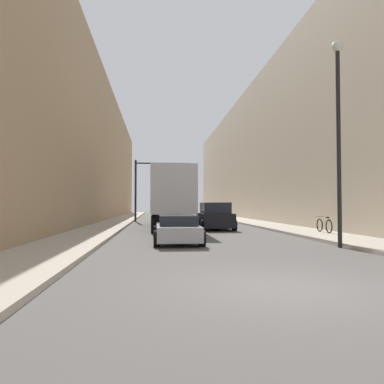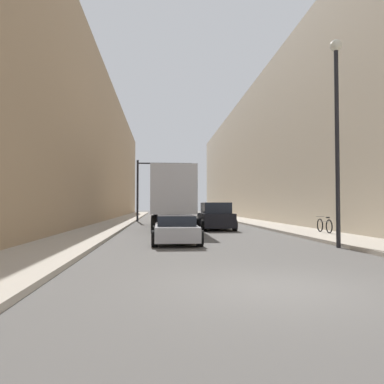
% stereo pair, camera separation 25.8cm
% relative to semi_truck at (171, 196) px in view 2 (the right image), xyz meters
% --- Properties ---
extents(ground_plane, '(200.00, 200.00, 0.00)m').
position_rel_semi_truck_xyz_m(ground_plane, '(1.51, -19.17, -2.22)').
color(ground_plane, '#565451').
extents(sidewalk_right, '(2.77, 80.00, 0.15)m').
position_rel_semi_truck_xyz_m(sidewalk_right, '(7.51, 10.83, -2.14)').
color(sidewalk_right, '#B2A899').
rests_on(sidewalk_right, ground).
extents(sidewalk_left, '(2.77, 80.00, 0.15)m').
position_rel_semi_truck_xyz_m(sidewalk_left, '(-4.49, 10.83, -2.14)').
color(sidewalk_left, '#B2A899').
rests_on(sidewalk_left, ground).
extents(building_right, '(6.00, 80.00, 14.37)m').
position_rel_semi_truck_xyz_m(building_right, '(11.89, 10.83, 4.97)').
color(building_right, beige).
rests_on(building_right, ground).
extents(building_left, '(6.00, 80.00, 14.51)m').
position_rel_semi_truck_xyz_m(building_left, '(-8.87, 10.83, 5.04)').
color(building_left, tan).
rests_on(building_left, ground).
extents(semi_truck, '(2.57, 12.32, 3.88)m').
position_rel_semi_truck_xyz_m(semi_truck, '(0.00, 0.00, 0.00)').
color(semi_truck, silver).
rests_on(semi_truck, ground).
extents(sedan_car, '(1.99, 4.67, 1.17)m').
position_rel_semi_truck_xyz_m(sedan_car, '(-0.08, -10.20, -1.64)').
color(sedan_car, '#B7B7BC').
rests_on(sedan_car, ground).
extents(suv_car, '(2.20, 4.47, 1.77)m').
position_rel_semi_truck_xyz_m(suv_car, '(2.88, -1.92, -1.39)').
color(suv_car, black).
rests_on(suv_car, ground).
extents(traffic_signal_gantry, '(5.42, 0.35, 6.00)m').
position_rel_semi_truck_xyz_m(traffic_signal_gantry, '(-1.69, 10.43, 1.91)').
color(traffic_signal_gantry, black).
rests_on(traffic_signal_gantry, ground).
extents(street_lamp, '(0.44, 0.44, 7.97)m').
position_rel_semi_truck_xyz_m(street_lamp, '(5.97, -12.68, 2.78)').
color(street_lamp, black).
rests_on(street_lamp, ground).
extents(parked_bicycle, '(0.44, 1.82, 0.86)m').
position_rel_semi_truck_xyz_m(parked_bicycle, '(7.94, -7.14, -1.69)').
color(parked_bicycle, black).
rests_on(parked_bicycle, sidewalk_right).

